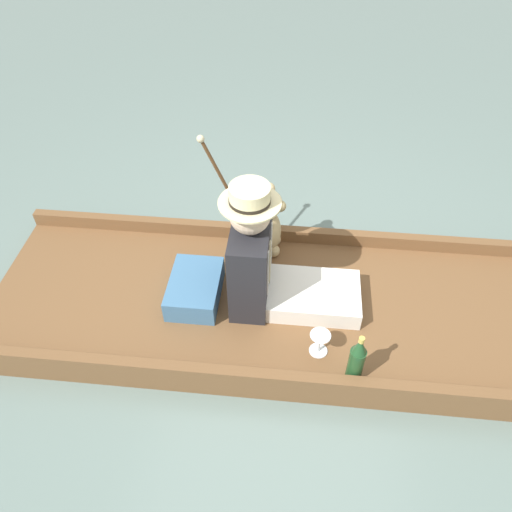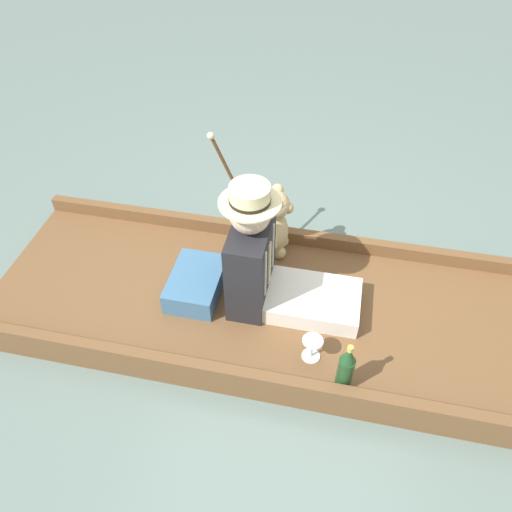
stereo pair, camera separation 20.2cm
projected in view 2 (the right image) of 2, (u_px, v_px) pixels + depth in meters
The scene contains 8 objects.
ground_plane at pixel (284, 316), 2.91m from camera, with size 16.00×16.00×0.00m, color slate.
punt_boat at pixel (284, 310), 2.87m from camera, with size 1.13×3.39×0.20m.
seat_cushion at pixel (196, 284), 2.86m from camera, with size 0.40×0.28×0.14m.
seated_person at pixel (268, 265), 2.66m from camera, with size 0.39×0.77×0.79m.
teddy_bear at pixel (276, 224), 3.00m from camera, with size 0.33×0.19×0.47m.
wine_glass at pixel (312, 345), 2.52m from camera, with size 0.11×0.11×0.14m.
walking_cane at pixel (234, 183), 2.90m from camera, with size 0.04×0.34×0.78m.
champagne_bottle at pixel (346, 369), 2.36m from camera, with size 0.08×0.08×0.33m.
Camera 2 is at (1.82, 0.22, 2.30)m, focal length 35.00 mm.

